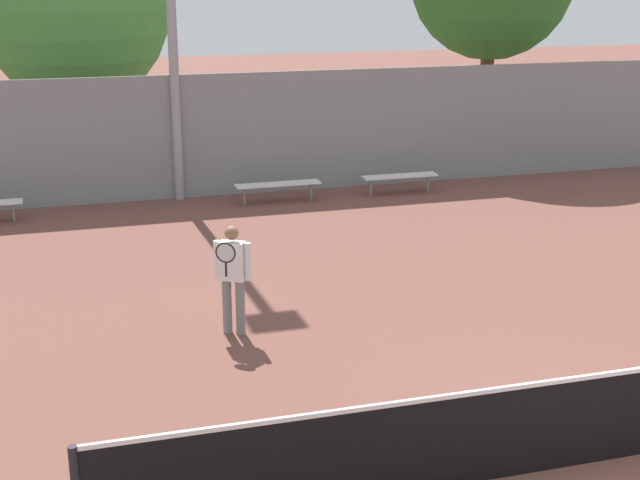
{
  "coord_description": "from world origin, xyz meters",
  "views": [
    {
      "loc": [
        -5.68,
        -7.66,
        5.32
      ],
      "look_at": [
        -1.71,
        5.98,
        0.99
      ],
      "focal_mm": 50.0,
      "sensor_mm": 36.0,
      "label": 1
    }
  ],
  "objects_px": {
    "tennis_player": "(233,273)",
    "bench_courtside_far": "(278,185)",
    "bench_adjacent_court": "(400,177)",
    "tree_dark_dense": "(74,9)",
    "tennis_net": "(616,414)"
  },
  "relations": [
    {
      "from": "bench_adjacent_court",
      "to": "tree_dark_dense",
      "type": "height_order",
      "value": "tree_dark_dense"
    },
    {
      "from": "bench_courtside_far",
      "to": "bench_adjacent_court",
      "type": "bearing_deg",
      "value": 0.0
    },
    {
      "from": "tennis_player",
      "to": "bench_adjacent_court",
      "type": "distance_m",
      "value": 9.45
    },
    {
      "from": "tree_dark_dense",
      "to": "tennis_player",
      "type": "bearing_deg",
      "value": -82.4
    },
    {
      "from": "tennis_player",
      "to": "bench_courtside_far",
      "type": "bearing_deg",
      "value": 101.83
    },
    {
      "from": "bench_courtside_far",
      "to": "tree_dark_dense",
      "type": "bearing_deg",
      "value": 128.47
    },
    {
      "from": "tree_dark_dense",
      "to": "bench_courtside_far",
      "type": "bearing_deg",
      "value": -51.53
    },
    {
      "from": "tennis_player",
      "to": "bench_courtside_far",
      "type": "relative_size",
      "value": 0.84
    },
    {
      "from": "tennis_net",
      "to": "tree_dark_dense",
      "type": "height_order",
      "value": "tree_dark_dense"
    },
    {
      "from": "tennis_player",
      "to": "tree_dark_dense",
      "type": "bearing_deg",
      "value": 127.87
    },
    {
      "from": "bench_adjacent_court",
      "to": "tree_dark_dense",
      "type": "distance_m",
      "value": 9.88
    },
    {
      "from": "tennis_net",
      "to": "bench_adjacent_court",
      "type": "height_order",
      "value": "tennis_net"
    },
    {
      "from": "bench_courtside_far",
      "to": "bench_adjacent_court",
      "type": "distance_m",
      "value": 3.09
    },
    {
      "from": "tennis_player",
      "to": "bench_courtside_far",
      "type": "distance_m",
      "value": 8.01
    },
    {
      "from": "bench_courtside_far",
      "to": "bench_adjacent_court",
      "type": "relative_size",
      "value": 1.08
    }
  ]
}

